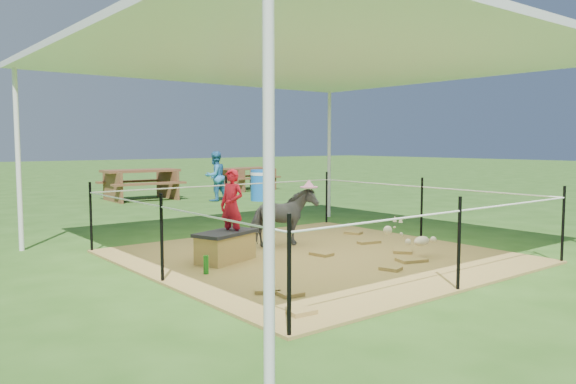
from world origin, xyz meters
TOP-DOWN VIEW (x-y plane):
  - ground at (0.00, 0.00)m, footprint 90.00×90.00m
  - hay_patch at (0.00, 0.00)m, footprint 4.60×4.60m
  - canopy_tent at (0.00, 0.00)m, footprint 6.30×6.30m
  - rope_fence at (0.00, -0.00)m, footprint 4.54×4.54m
  - straw_bale at (-1.16, 0.42)m, footprint 0.86×0.62m
  - dark_cloth at (-1.16, 0.42)m, footprint 0.93×0.68m
  - woman at (-1.06, 0.42)m, footprint 0.32×0.40m
  - green_bottle at (-1.71, -0.03)m, footprint 0.08×0.08m
  - pony at (0.04, 0.76)m, footprint 1.02×0.49m
  - pink_hat at (0.04, 0.76)m, footprint 0.27×0.27m
  - foal at (1.02, -0.98)m, footprint 0.98×0.70m
  - trash_barrel at (3.81, 6.58)m, footprint 0.71×0.71m
  - picnic_table_near at (1.36, 8.75)m, footprint 2.05×1.52m
  - picnic_table_far at (5.48, 9.64)m, footprint 1.94×1.52m
  - distant_person at (2.80, 7.25)m, footprint 0.73×0.62m

SIDE VIEW (x-z plane):
  - ground at x=0.00m, z-range 0.00..0.00m
  - hay_patch at x=0.00m, z-range 0.00..0.03m
  - green_bottle at x=-1.71m, z-range 0.03..0.25m
  - straw_bale at x=-1.16m, z-range 0.03..0.38m
  - foal at x=1.02m, z-range 0.03..0.52m
  - picnic_table_far at x=5.48m, z-range 0.00..0.74m
  - dark_cloth at x=-1.16m, z-range 0.38..0.42m
  - picnic_table_near at x=1.36m, z-range 0.00..0.83m
  - trash_barrel at x=3.81m, z-range 0.00..0.83m
  - pony at x=0.04m, z-range 0.03..0.88m
  - rope_fence at x=0.00m, z-range 0.14..1.14m
  - distant_person at x=2.80m, z-range 0.00..1.33m
  - woman at x=-1.06m, z-range 0.38..1.31m
  - pink_hat at x=0.04m, z-range 0.88..1.01m
  - canopy_tent at x=0.00m, z-range 1.24..4.14m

